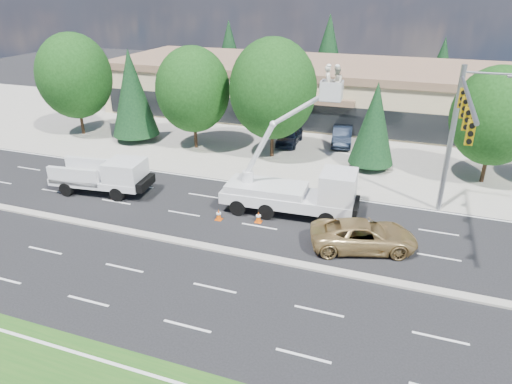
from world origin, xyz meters
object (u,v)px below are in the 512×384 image
at_px(signal_mast, 457,126).
at_px(minivan, 364,235).
at_px(utility_pickup, 106,179).
at_px(bucket_truck, 300,186).

bearing_deg(signal_mast, minivan, -133.01).
distance_m(signal_mast, utility_pickup, 22.21).
xyz_separation_m(signal_mast, utility_pickup, (-21.45, -2.79, -5.05)).
distance_m(utility_pickup, bucket_truck, 13.30).
bearing_deg(bucket_truck, signal_mast, 8.19).
xyz_separation_m(utility_pickup, minivan, (17.49, -1.46, -0.22)).
bearing_deg(utility_pickup, bucket_truck, -1.51).
distance_m(signal_mast, minivan, 7.84).
bearing_deg(minivan, bucket_truck, 40.49).
height_order(signal_mast, minivan, signal_mast).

